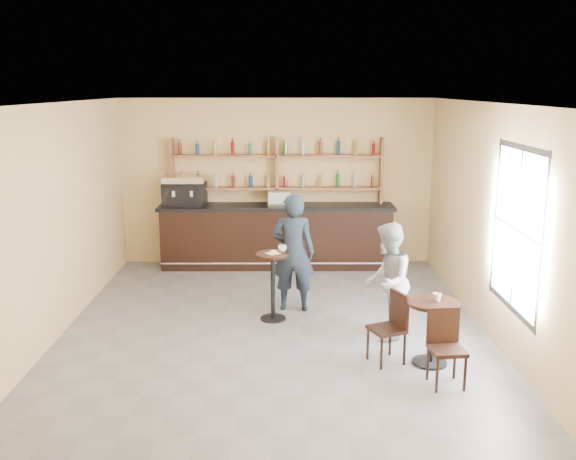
{
  "coord_description": "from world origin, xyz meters",
  "views": [
    {
      "loc": [
        0.14,
        -8.84,
        3.42
      ],
      "look_at": [
        0.2,
        0.8,
        1.25
      ],
      "focal_mm": 40.0,
      "sensor_mm": 36.0,
      "label": 1
    }
  ],
  "objects_px": {
    "espresso_machine": "(185,191)",
    "man_main": "(293,252)",
    "patron_second": "(387,281)",
    "chair_west": "(387,328)",
    "cafe_table": "(431,333)",
    "bar_counter": "(277,236)",
    "pastry_case": "(279,198)",
    "pedestal_table": "(273,287)",
    "chair_south": "(447,349)"
  },
  "relations": [
    {
      "from": "bar_counter",
      "to": "cafe_table",
      "type": "height_order",
      "value": "bar_counter"
    },
    {
      "from": "espresso_machine",
      "to": "chair_west",
      "type": "xyz_separation_m",
      "value": [
        3.17,
        -4.43,
        -1.03
      ]
    },
    {
      "from": "bar_counter",
      "to": "chair_south",
      "type": "relative_size",
      "value": 4.98
    },
    {
      "from": "espresso_machine",
      "to": "pastry_case",
      "type": "height_order",
      "value": "espresso_machine"
    },
    {
      "from": "man_main",
      "to": "chair_south",
      "type": "bearing_deg",
      "value": 128.39
    },
    {
      "from": "pedestal_table",
      "to": "man_main",
      "type": "xyz_separation_m",
      "value": [
        0.3,
        0.45,
        0.41
      ]
    },
    {
      "from": "cafe_table",
      "to": "chair_west",
      "type": "bearing_deg",
      "value": 174.81
    },
    {
      "from": "cafe_table",
      "to": "chair_west",
      "type": "relative_size",
      "value": 0.92
    },
    {
      "from": "man_main",
      "to": "bar_counter",
      "type": "bearing_deg",
      "value": -78.51
    },
    {
      "from": "chair_west",
      "to": "patron_second",
      "type": "xyz_separation_m",
      "value": [
        0.13,
        0.82,
        0.36
      ]
    },
    {
      "from": "espresso_machine",
      "to": "chair_south",
      "type": "bearing_deg",
      "value": -48.9
    },
    {
      "from": "espresso_machine",
      "to": "man_main",
      "type": "distance_m",
      "value": 3.22
    },
    {
      "from": "espresso_machine",
      "to": "cafe_table",
      "type": "distance_m",
      "value": 5.92
    },
    {
      "from": "chair_south",
      "to": "patron_second",
      "type": "xyz_separation_m",
      "value": [
        -0.47,
        1.47,
        0.36
      ]
    },
    {
      "from": "espresso_machine",
      "to": "man_main",
      "type": "height_order",
      "value": "man_main"
    },
    {
      "from": "bar_counter",
      "to": "cafe_table",
      "type": "bearing_deg",
      "value": -66.17
    },
    {
      "from": "chair_west",
      "to": "espresso_machine",
      "type": "bearing_deg",
      "value": -167.33
    },
    {
      "from": "espresso_machine",
      "to": "chair_west",
      "type": "bearing_deg",
      "value": -49.9
    },
    {
      "from": "pastry_case",
      "to": "chair_west",
      "type": "height_order",
      "value": "pastry_case"
    },
    {
      "from": "cafe_table",
      "to": "man_main",
      "type": "bearing_deg",
      "value": 129.79
    },
    {
      "from": "bar_counter",
      "to": "patron_second",
      "type": "bearing_deg",
      "value": -66.67
    },
    {
      "from": "cafe_table",
      "to": "pedestal_table",
      "type": "bearing_deg",
      "value": 141.6
    },
    {
      "from": "chair_west",
      "to": "patron_second",
      "type": "relative_size",
      "value": 0.56
    },
    {
      "from": "chair_west",
      "to": "chair_south",
      "type": "relative_size",
      "value": 1.01
    },
    {
      "from": "man_main",
      "to": "patron_second",
      "type": "height_order",
      "value": "man_main"
    },
    {
      "from": "bar_counter",
      "to": "espresso_machine",
      "type": "xyz_separation_m",
      "value": [
        -1.74,
        0.0,
        0.88
      ]
    },
    {
      "from": "chair_south",
      "to": "pedestal_table",
      "type": "bearing_deg",
      "value": 127.36
    },
    {
      "from": "chair_south",
      "to": "patron_second",
      "type": "relative_size",
      "value": 0.55
    },
    {
      "from": "bar_counter",
      "to": "man_main",
      "type": "distance_m",
      "value": 2.48
    },
    {
      "from": "chair_south",
      "to": "man_main",
      "type": "bearing_deg",
      "value": 117.7
    },
    {
      "from": "patron_second",
      "to": "chair_west",
      "type": "bearing_deg",
      "value": 5.38
    },
    {
      "from": "espresso_machine",
      "to": "cafe_table",
      "type": "xyz_separation_m",
      "value": [
        3.72,
        -4.48,
        -1.07
      ]
    },
    {
      "from": "pastry_case",
      "to": "espresso_machine",
      "type": "bearing_deg",
      "value": -176.7
    },
    {
      "from": "pastry_case",
      "to": "man_main",
      "type": "bearing_deg",
      "value": -81.46
    },
    {
      "from": "bar_counter",
      "to": "chair_west",
      "type": "height_order",
      "value": "bar_counter"
    },
    {
      "from": "espresso_machine",
      "to": "pastry_case",
      "type": "bearing_deg",
      "value": 4.57
    },
    {
      "from": "pedestal_table",
      "to": "chair_south",
      "type": "bearing_deg",
      "value": -46.82
    },
    {
      "from": "man_main",
      "to": "cafe_table",
      "type": "bearing_deg",
      "value": 134.66
    },
    {
      "from": "pedestal_table",
      "to": "espresso_machine",
      "type": "bearing_deg",
      "value": 120.63
    },
    {
      "from": "bar_counter",
      "to": "patron_second",
      "type": "distance_m",
      "value": 3.94
    },
    {
      "from": "espresso_machine",
      "to": "man_main",
      "type": "bearing_deg",
      "value": -45.88
    },
    {
      "from": "bar_counter",
      "to": "cafe_table",
      "type": "distance_m",
      "value": 4.9
    },
    {
      "from": "pastry_case",
      "to": "bar_counter",
      "type": "bearing_deg",
      "value": -176.7
    },
    {
      "from": "patron_second",
      "to": "cafe_table",
      "type": "bearing_deg",
      "value": 40.1
    },
    {
      "from": "pedestal_table",
      "to": "chair_south",
      "type": "height_order",
      "value": "pedestal_table"
    },
    {
      "from": "pastry_case",
      "to": "pedestal_table",
      "type": "xyz_separation_m",
      "value": [
        -0.08,
        -2.9,
        -0.83
      ]
    },
    {
      "from": "espresso_machine",
      "to": "patron_second",
      "type": "bearing_deg",
      "value": -43.07
    },
    {
      "from": "pedestal_table",
      "to": "bar_counter",
      "type": "bearing_deg",
      "value": 89.59
    },
    {
      "from": "chair_south",
      "to": "pastry_case",
      "type": "bearing_deg",
      "value": 105.38
    },
    {
      "from": "espresso_machine",
      "to": "patron_second",
      "type": "distance_m",
      "value": 4.94
    }
  ]
}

